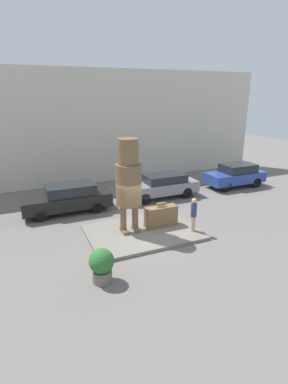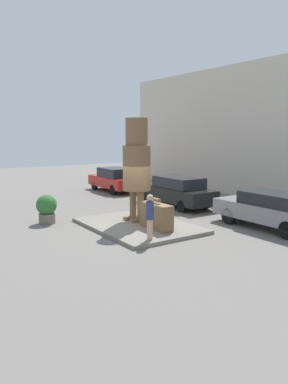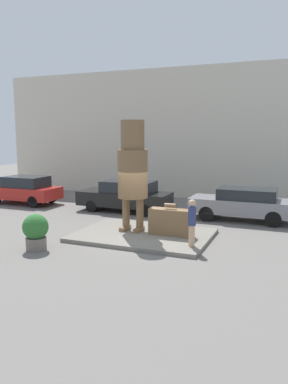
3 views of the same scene
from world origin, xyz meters
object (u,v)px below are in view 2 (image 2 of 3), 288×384
at_px(giant_suitcase, 156,216).
at_px(tourist, 150,215).
at_px(parked_car_black, 177,191).
at_px(statue_figure, 137,161).
at_px(parked_car_red, 115,179).
at_px(parked_car_grey, 270,209).
at_px(planter_pot, 47,208).

relative_size(giant_suitcase, tourist, 0.98).
bearing_deg(parked_car_black, statue_figure, 118.68).
distance_m(statue_figure, parked_car_red, 9.35).
bearing_deg(parked_car_red, parked_car_grey, -178.40).
xyz_separation_m(tourist, parked_car_grey, (1.01, 5.22, -0.22)).
height_order(statue_figure, giant_suitcase, statue_figure).
relative_size(parked_car_grey, planter_pot, 3.72).
relative_size(statue_figure, giant_suitcase, 2.72).
height_order(giant_suitcase, parked_car_red, parked_car_red).
bearing_deg(parked_car_black, parked_car_grey, -178.84).
height_order(statue_figure, parked_car_black, statue_figure).
xyz_separation_m(giant_suitcase, parked_car_red, (-9.99, 3.80, 0.18)).
bearing_deg(planter_pot, parked_car_grey, 50.28).
xyz_separation_m(statue_figure, parked_car_black, (-2.13, 3.89, -1.85)).
xyz_separation_m(giant_suitcase, planter_pot, (-3.83, -3.05, 0.01)).
xyz_separation_m(tourist, planter_pot, (-4.96, -1.96, -0.36)).
height_order(giant_suitcase, parked_car_grey, parked_car_grey).
relative_size(tourist, parked_car_grey, 0.35).
bearing_deg(planter_pot, giant_suitcase, 38.52).
distance_m(tourist, parked_car_black, 7.05).
distance_m(giant_suitcase, parked_car_grey, 4.66).
height_order(parked_car_red, planter_pot, parked_car_red).
bearing_deg(statue_figure, parked_car_grey, 47.05).
bearing_deg(giant_suitcase, parked_car_black, 132.82).
xyz_separation_m(giant_suitcase, parked_car_grey, (2.14, 4.14, 0.16)).
bearing_deg(parked_car_grey, planter_pot, 50.28).
relative_size(parked_car_black, planter_pot, 3.80).
relative_size(statue_figure, planter_pot, 3.46).
distance_m(parked_car_grey, planter_pot, 9.34).
bearing_deg(statue_figure, parked_car_red, 156.38).
bearing_deg(parked_car_red, tourist, 156.28).
bearing_deg(tourist, parked_car_grey, 79.07).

